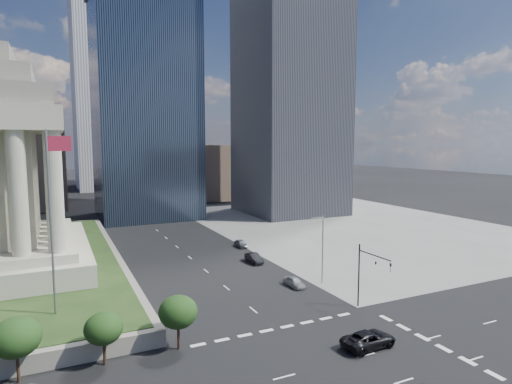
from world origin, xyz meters
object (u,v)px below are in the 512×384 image
flagpole (52,212)px  street_lamp_north (322,245)px  traffic_signal_ne (369,269)px  pickup_truck (369,339)px  parked_sedan_mid (254,258)px  parked_sedan_near (294,282)px  parked_sedan_far (241,243)px

flagpole → street_lamp_north: (35.16, 1.00, -7.45)m
traffic_signal_ne → flagpole: bearing=163.3°
street_lamp_north → pickup_truck: size_ratio=1.69×
flagpole → pickup_truck: (28.24, -17.76, -12.29)m
street_lamp_north → parked_sedan_mid: 15.57m
street_lamp_north → parked_sedan_mid: bearing=106.7°
parked_sedan_near → parked_sedan_mid: bearing=87.9°
traffic_signal_ne → pickup_truck: (-6.09, -7.46, -4.43)m
flagpole → street_lamp_north: flagpole is taller
traffic_signal_ne → street_lamp_north: (0.83, 11.30, 0.41)m
flagpole → parked_sedan_far: size_ratio=4.76×
traffic_signal_ne → pickup_truck: size_ratio=1.35×
parked_sedan_mid → parked_sedan_far: parked_sedan_mid is taller
parked_sedan_near → parked_sedan_mid: 13.83m
pickup_truck → parked_sedan_near: (2.59, 19.10, -0.12)m
street_lamp_north → parked_sedan_near: (-4.33, 0.34, -4.96)m
traffic_signal_ne → parked_sedan_far: size_ratio=1.91×
parked_sedan_near → street_lamp_north: bearing=-6.2°
parked_sedan_far → traffic_signal_ne: bearing=-86.1°
street_lamp_north → parked_sedan_far: 25.94m
traffic_signal_ne → pickup_truck: traffic_signal_ne is taller
parked_sedan_near → parked_sedan_mid: (0.07, 13.83, 0.08)m
flagpole → street_lamp_north: 35.95m
parked_sedan_mid → parked_sedan_far: 11.49m
parked_sedan_near → parked_sedan_mid: size_ratio=0.86×
parked_sedan_far → flagpole: bearing=-139.3°
pickup_truck → parked_sedan_near: size_ratio=1.44×
pickup_truck → parked_sedan_mid: 33.03m
parked_sedan_mid → parked_sedan_near: bearing=-89.9°
pickup_truck → parked_sedan_near: bearing=-11.6°
street_lamp_north → parked_sedan_far: (-1.83, 25.40, -4.95)m
flagpole → parked_sedan_far: bearing=38.4°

